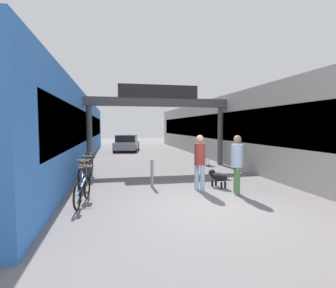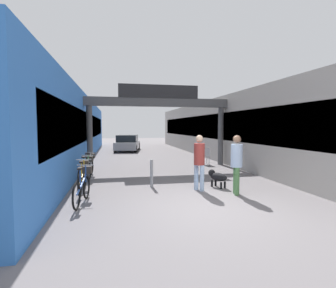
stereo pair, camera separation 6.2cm
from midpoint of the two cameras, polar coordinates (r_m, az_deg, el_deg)
The scene contains 14 objects.
ground_plane at distance 6.75m, azimuth 8.20°, elevation -13.67°, with size 80.00×80.00×0.00m, color slate.
storefront_left at distance 17.30m, azimuth -21.17°, elevation 2.98°, with size 3.00×26.00×3.69m.
storefront_right at distance 18.54m, azimuth 11.66°, elevation 3.20°, with size 3.00×26.00×3.69m.
arcade_sign_gateway at distance 13.23m, azimuth -1.96°, elevation 7.63°, with size 7.40×0.47×4.08m.
pedestrian_with_dog at distance 8.32m, azimuth 7.04°, elevation -3.20°, with size 0.47×0.47×1.76m.
pedestrian_companion at distance 8.05m, azimuth 14.92°, elevation -3.50°, with size 0.42×0.42×1.77m.
dog_on_leash at distance 8.96m, azimuth 10.82°, elevation -6.98°, with size 0.56×0.80×0.56m.
bicycle_blue_nearest at distance 7.37m, azimuth -17.83°, elevation -8.79°, with size 0.46×1.68×0.98m.
bicycle_orange_second at distance 8.65m, azimuth -17.88°, elevation -6.94°, with size 0.46×1.69×0.98m.
bicycle_green_third at distance 9.92m, azimuth -17.28°, elevation -5.56°, with size 0.46×1.68×0.98m.
bicycle_silver_farthest at distance 11.03m, azimuth -16.71°, elevation -4.62°, with size 0.46×1.68×0.98m.
bollard_post_metal at distance 8.82m, azimuth -3.37°, elevation -6.30°, with size 0.10×0.10×0.93m.
cafe_chair_aluminium_nearer at distance 14.07m, azimuth 8.30°, elevation -2.27°, with size 0.41×0.41×0.89m.
parked_car_silver at distance 22.06m, azimuth -8.70°, elevation 0.19°, with size 2.39×4.23×1.33m.
Camera 2 is at (-2.15, -6.06, 2.02)m, focal length 28.00 mm.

